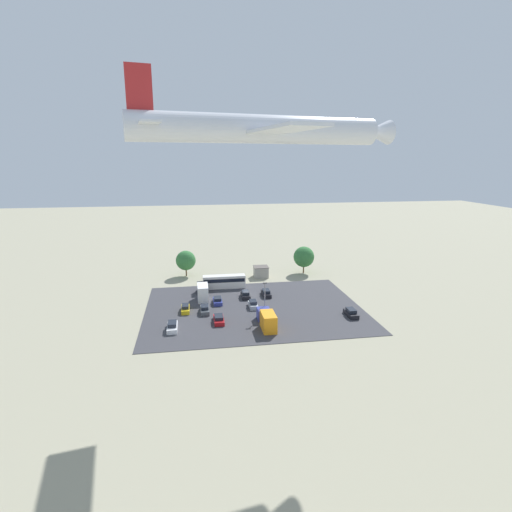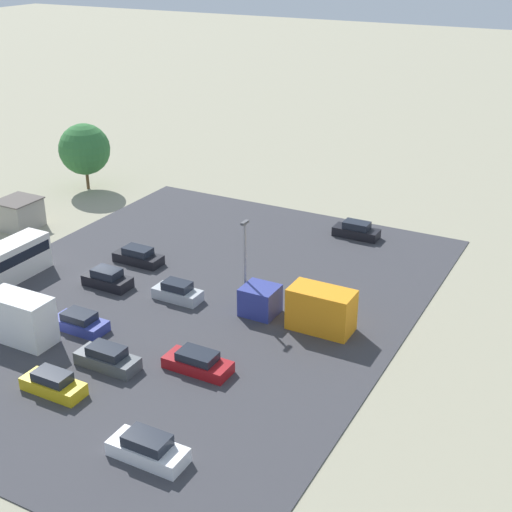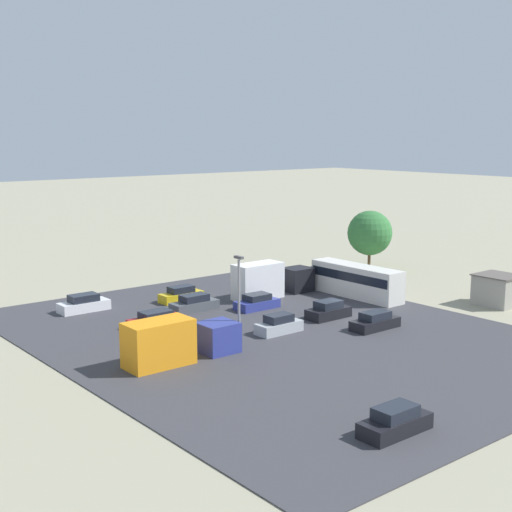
{
  "view_description": "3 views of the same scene",
  "coord_description": "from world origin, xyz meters",
  "px_view_note": "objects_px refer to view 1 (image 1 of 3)",
  "views": [
    {
      "loc": [
        12.57,
        89.59,
        31.64
      ],
      "look_at": [
        1.68,
        21.94,
        15.08
      ],
      "focal_mm": 28.0,
      "sensor_mm": 36.0,
      "label": 1
    },
    {
      "loc": [
        42.65,
        37.98,
        27.34
      ],
      "look_at": [
        -5.33,
        12.38,
        2.73
      ],
      "focal_mm": 50.0,
      "sensor_mm": 36.0,
      "label": 2
    },
    {
      "loc": [
        -43.29,
        45.55,
        16.51
      ],
      "look_at": [
        4.66,
        6.76,
        5.82
      ],
      "focal_mm": 50.0,
      "sensor_mm": 36.0,
      "label": 3
    }
  ],
  "objects_px": {
    "parked_car_6": "(218,301)",
    "parked_car_5": "(351,313)",
    "parked_car_8": "(185,309)",
    "airplane": "(269,129)",
    "parked_car_7": "(219,319)",
    "parked_truck_0": "(203,291)",
    "parked_truck_1": "(267,319)",
    "bus": "(224,281)",
    "parked_car_0": "(245,295)",
    "parked_car_1": "(266,293)",
    "shed_building": "(261,272)",
    "parked_car_3": "(253,304)",
    "parked_car_2": "(205,309)",
    "parked_car_4": "(172,327)"
  },
  "relations": [
    {
      "from": "parked_truck_1",
      "to": "parked_car_8",
      "type": "bearing_deg",
      "value": 145.9
    },
    {
      "from": "parked_car_5",
      "to": "parked_car_8",
      "type": "height_order",
      "value": "parked_car_5"
    },
    {
      "from": "parked_truck_1",
      "to": "parked_car_4",
      "type": "bearing_deg",
      "value": 175.62
    },
    {
      "from": "parked_car_8",
      "to": "parked_truck_1",
      "type": "distance_m",
      "value": 18.99
    },
    {
      "from": "parked_car_7",
      "to": "parked_car_1",
      "type": "bearing_deg",
      "value": -130.92
    },
    {
      "from": "shed_building",
      "to": "parked_car_3",
      "type": "distance_m",
      "value": 23.79
    },
    {
      "from": "parked_car_1",
      "to": "parked_car_4",
      "type": "xyz_separation_m",
      "value": [
        21.25,
        16.5,
        0.04
      ]
    },
    {
      "from": "bus",
      "to": "parked_car_0",
      "type": "xyz_separation_m",
      "value": [
        -4.32,
        8.25,
        -1.07
      ]
    },
    {
      "from": "parked_car_0",
      "to": "parked_truck_1",
      "type": "height_order",
      "value": "parked_truck_1"
    },
    {
      "from": "shed_building",
      "to": "parked_car_6",
      "type": "relative_size",
      "value": 0.94
    },
    {
      "from": "parked_car_0",
      "to": "parked_car_2",
      "type": "distance_m",
      "value": 12.55
    },
    {
      "from": "parked_car_2",
      "to": "parked_car_5",
      "type": "height_order",
      "value": "parked_car_5"
    },
    {
      "from": "parked_car_1",
      "to": "parked_car_3",
      "type": "relative_size",
      "value": 1.13
    },
    {
      "from": "parked_car_6",
      "to": "parked_truck_1",
      "type": "height_order",
      "value": "parked_truck_1"
    },
    {
      "from": "bus",
      "to": "parked_car_5",
      "type": "bearing_deg",
      "value": 46.76
    },
    {
      "from": "bus",
      "to": "parked_car_5",
      "type": "height_order",
      "value": "bus"
    },
    {
      "from": "parked_car_7",
      "to": "airplane",
      "type": "bearing_deg",
      "value": 106.64
    },
    {
      "from": "parked_car_4",
      "to": "parked_truck_1",
      "type": "distance_m",
      "value": 18.15
    },
    {
      "from": "parked_car_7",
      "to": "parked_truck_0",
      "type": "bearing_deg",
      "value": -79.79
    },
    {
      "from": "parked_car_6",
      "to": "parked_car_8",
      "type": "xyz_separation_m",
      "value": [
        7.1,
        3.9,
        0.03
      ]
    },
    {
      "from": "parked_car_4",
      "to": "airplane",
      "type": "relative_size",
      "value": 0.12
    },
    {
      "from": "parked_car_1",
      "to": "parked_car_2",
      "type": "xyz_separation_m",
      "value": [
        14.82,
        8.43,
        0.03
      ]
    },
    {
      "from": "parked_car_5",
      "to": "parked_car_7",
      "type": "bearing_deg",
      "value": -2.41
    },
    {
      "from": "parked_car_6",
      "to": "parked_car_7",
      "type": "height_order",
      "value": "parked_car_6"
    },
    {
      "from": "parked_car_0",
      "to": "parked_car_4",
      "type": "xyz_separation_m",
      "value": [
        16.2,
        15.94,
        -0.0
      ]
    },
    {
      "from": "parked_car_3",
      "to": "parked_car_2",
      "type": "bearing_deg",
      "value": -172.96
    },
    {
      "from": "parked_car_5",
      "to": "parked_car_6",
      "type": "distance_m",
      "value": 29.38
    },
    {
      "from": "parked_car_3",
      "to": "parked_truck_1",
      "type": "distance_m",
      "value": 10.85
    },
    {
      "from": "parked_car_2",
      "to": "parked_car_7",
      "type": "height_order",
      "value": "parked_car_2"
    },
    {
      "from": "parked_car_8",
      "to": "airplane",
      "type": "bearing_deg",
      "value": 115.09
    },
    {
      "from": "parked_car_4",
      "to": "parked_car_6",
      "type": "xyz_separation_m",
      "value": [
        -9.46,
        -13.15,
        -0.07
      ]
    },
    {
      "from": "parked_car_1",
      "to": "parked_car_6",
      "type": "relative_size",
      "value": 1.07
    },
    {
      "from": "bus",
      "to": "parked_car_7",
      "type": "height_order",
      "value": "bus"
    },
    {
      "from": "parked_car_7",
      "to": "parked_truck_1",
      "type": "xyz_separation_m",
      "value": [
        -9.08,
        3.75,
        0.92
      ]
    },
    {
      "from": "parked_car_7",
      "to": "parked_truck_0",
      "type": "height_order",
      "value": "parked_truck_0"
    },
    {
      "from": "parked_car_6",
      "to": "parked_car_5",
      "type": "bearing_deg",
      "value": -23.97
    },
    {
      "from": "parked_car_4",
      "to": "parked_truck_1",
      "type": "height_order",
      "value": "parked_truck_1"
    },
    {
      "from": "bus",
      "to": "shed_building",
      "type": "bearing_deg",
      "value": 127.19
    },
    {
      "from": "parked_car_5",
      "to": "parked_car_8",
      "type": "distance_m",
      "value": 34.88
    },
    {
      "from": "parked_truck_0",
      "to": "parked_car_1",
      "type": "bearing_deg",
      "value": -3.21
    },
    {
      "from": "shed_building",
      "to": "parked_truck_1",
      "type": "xyz_separation_m",
      "value": [
        4.68,
        33.83,
        0.09
      ]
    },
    {
      "from": "parked_car_2",
      "to": "parked_truck_0",
      "type": "xyz_separation_m",
      "value": [
        0.12,
        -9.26,
        0.99
      ]
    },
    {
      "from": "parked_car_0",
      "to": "parked_truck_0",
      "type": "bearing_deg",
      "value": 172.0
    },
    {
      "from": "parked_car_7",
      "to": "airplane",
      "type": "distance_m",
      "value": 40.72
    },
    {
      "from": "parked_car_8",
      "to": "airplane",
      "type": "distance_m",
      "value": 45.86
    },
    {
      "from": "parked_car_0",
      "to": "parked_car_1",
      "type": "xyz_separation_m",
      "value": [
        -5.05,
        -0.55,
        -0.04
      ]
    },
    {
      "from": "parked_car_0",
      "to": "parked_car_8",
      "type": "distance_m",
      "value": 15.36
    },
    {
      "from": "parked_car_6",
      "to": "parked_car_2",
      "type": "bearing_deg",
      "value": -120.9
    },
    {
      "from": "shed_building",
      "to": "parked_car_0",
      "type": "distance_m",
      "value": 17.77
    },
    {
      "from": "bus",
      "to": "parked_car_3",
      "type": "distance_m",
      "value": 15.71
    }
  ]
}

